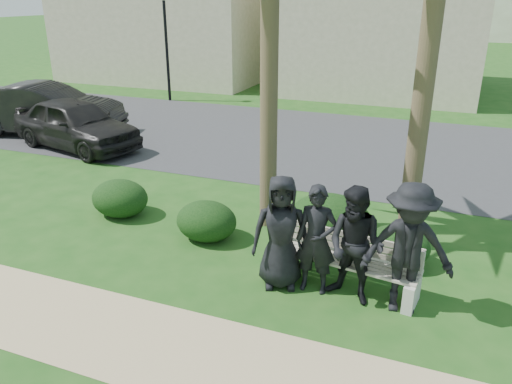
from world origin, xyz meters
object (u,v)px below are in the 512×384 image
at_px(man_a, 281,232).
at_px(man_b, 316,240).
at_px(man_c, 356,246).
at_px(man_d, 408,249).
at_px(street_lamp, 165,27).
at_px(car_a, 76,124).
at_px(car_b, 46,109).
at_px(park_bench, 342,264).

xyz_separation_m(man_a, man_b, (0.53, 0.04, -0.05)).
height_order(man_c, man_d, man_d).
relative_size(street_lamp, car_a, 1.02).
bearing_deg(man_b, man_d, -3.59).
xyz_separation_m(man_c, man_d, (0.70, 0.03, 0.08)).
xyz_separation_m(street_lamp, car_b, (-0.87, -6.08, -2.16)).
height_order(man_b, man_c, man_c).
bearing_deg(man_d, man_c, 171.90).
xyz_separation_m(man_d, car_b, (-11.63, 5.76, -0.17)).
relative_size(man_a, car_a, 0.42).
relative_size(man_a, man_c, 1.01).
height_order(man_d, car_b, man_d).
distance_m(park_bench, man_a, 1.07).
bearing_deg(car_b, car_a, -130.73).
distance_m(man_a, car_a, 9.20).
bearing_deg(man_a, man_b, -14.61).
bearing_deg(car_b, street_lamp, -22.69).
height_order(car_a, car_b, car_b).
bearing_deg(park_bench, car_b, 160.85).
bearing_deg(car_b, man_c, -132.50).
relative_size(park_bench, car_a, 0.56).
bearing_deg(man_a, man_d, -19.08).
bearing_deg(car_a, man_d, -103.01).
height_order(park_bench, man_b, man_b).
distance_m(man_c, man_d, 0.71).
distance_m(car_a, car_b, 2.19).
relative_size(man_b, car_b, 0.35).
bearing_deg(car_a, park_bench, -103.88).
height_order(man_a, car_a, man_a).
bearing_deg(man_d, street_lamp, 122.02).
bearing_deg(man_b, car_b, 148.93).
bearing_deg(park_bench, street_lamp, 138.31).
xyz_separation_m(man_a, car_b, (-9.81, 5.77, -0.10)).
bearing_deg(car_a, street_lamp, 22.26).
height_order(park_bench, man_c, man_c).
distance_m(street_lamp, man_a, 14.99).
height_order(man_a, man_d, man_d).
bearing_deg(man_b, park_bench, 35.40).
relative_size(man_c, car_b, 0.37).
xyz_separation_m(car_a, car_b, (-1.97, 0.97, 0.07)).
distance_m(man_a, man_c, 1.12).
xyz_separation_m(man_b, car_b, (-10.34, 5.73, -0.05)).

